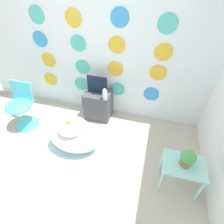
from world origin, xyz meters
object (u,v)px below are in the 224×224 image
object	(u,v)px
chair	(23,113)
tv	(97,86)
bathtub	(74,136)
vase	(105,94)
potted_plant_left	(188,158)

from	to	relation	value
chair	tv	size ratio (longest dim) A/B	2.34
bathtub	tv	size ratio (longest dim) A/B	2.32
bathtub	chair	bearing A→B (deg)	167.89
tv	chair	bearing A→B (deg)	-154.64
vase	potted_plant_left	bearing A→B (deg)	-35.96
bathtub	chair	size ratio (longest dim) A/B	0.99
bathtub	potted_plant_left	distance (m)	1.65
vase	bathtub	bearing A→B (deg)	-114.26
chair	vase	distance (m)	1.51
tv	potted_plant_left	world-z (taller)	tv
bathtub	vase	size ratio (longest dim) A/B	4.21
bathtub	vase	world-z (taller)	vase
chair	tv	world-z (taller)	tv
bathtub	tv	bearing A→B (deg)	81.21
chair	potted_plant_left	distance (m)	2.74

